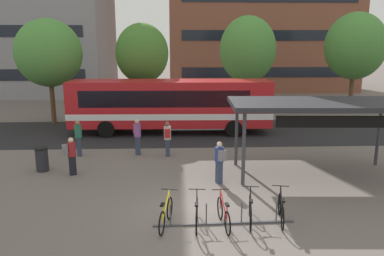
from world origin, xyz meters
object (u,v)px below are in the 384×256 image
(commuter_grey_pack_3, at_px, (71,154))
(commuter_red_pack_4, at_px, (167,137))
(city_bus, at_px, (172,104))
(parked_bicycle_yellow_0, at_px, (166,215))
(street_tree_3, at_px, (248,50))
(transit_shelter, at_px, (319,106))
(trash_bin, at_px, (42,159))
(parked_bicycle_black_1, at_px, (197,214))
(commuter_grey_pack_1, at_px, (220,160))
(commuter_red_pack_2, at_px, (137,134))
(street_tree_1, at_px, (49,53))
(parked_bicycle_red_2, at_px, (224,215))
(street_tree_0, at_px, (355,46))
(commuter_maroon_pack_0, at_px, (78,135))
(parked_bicycle_black_3, at_px, (250,211))
(parked_bicycle_black_4, at_px, (281,210))
(street_tree_2, at_px, (142,54))

(commuter_grey_pack_3, height_order, commuter_red_pack_4, commuter_red_pack_4)
(city_bus, xyz_separation_m, commuter_red_pack_4, (-0.15, -5.00, -0.80))
(parked_bicycle_yellow_0, height_order, street_tree_3, street_tree_3)
(transit_shelter, height_order, trash_bin, transit_shelter)
(city_bus, bearing_deg, parked_bicycle_black_1, -84.86)
(commuter_grey_pack_1, relative_size, commuter_red_pack_2, 0.94)
(commuter_grey_pack_1, xyz_separation_m, commuter_red_pack_4, (-2.09, 3.77, 0.00))
(transit_shelter, height_order, commuter_red_pack_4, transit_shelter)
(street_tree_1, bearing_deg, parked_bicycle_red_2, -57.60)
(city_bus, xyz_separation_m, parked_bicycle_red_2, (1.66, -12.31, -1.39))
(commuter_red_pack_4, bearing_deg, street_tree_0, -51.61)
(commuter_grey_pack_3, bearing_deg, commuter_maroon_pack_0, 69.60)
(street_tree_3, bearing_deg, commuter_red_pack_4, -116.56)
(parked_bicycle_black_1, xyz_separation_m, parked_bicycle_black_3, (1.63, 0.16, 0.00))
(transit_shelter, bearing_deg, commuter_red_pack_4, 157.50)
(parked_bicycle_black_4, height_order, transit_shelter, transit_shelter)
(trash_bin, bearing_deg, parked_bicycle_black_4, -29.96)
(parked_bicycle_black_1, xyz_separation_m, transit_shelter, (5.17, 4.37, 2.50))
(city_bus, bearing_deg, parked_bicycle_yellow_0, -89.11)
(street_tree_2, bearing_deg, parked_bicycle_black_4, -70.97)
(city_bus, height_order, commuter_maroon_pack_0, city_bus)
(city_bus, xyz_separation_m, commuter_red_pack_2, (-1.63, -4.69, -0.74))
(city_bus, bearing_deg, commuter_grey_pack_1, -76.41)
(parked_bicycle_black_4, relative_size, trash_bin, 1.65)
(city_bus, relative_size, parked_bicycle_black_1, 7.01)
(parked_bicycle_black_4, height_order, commuter_grey_pack_1, commuter_grey_pack_1)
(parked_bicycle_yellow_0, bearing_deg, street_tree_1, 39.36)
(commuter_grey_pack_1, xyz_separation_m, trash_bin, (-7.40, 1.81, -0.45))
(commuter_grey_pack_1, bearing_deg, city_bus, -6.21)
(parked_bicycle_red_2, relative_size, commuter_maroon_pack_0, 0.98)
(parked_bicycle_black_3, bearing_deg, trash_bin, 67.03)
(street_tree_1, bearing_deg, street_tree_2, 5.95)
(parked_bicycle_black_1, xyz_separation_m, parked_bicycle_red_2, (0.80, -0.04, 0.00))
(parked_bicycle_black_3, height_order, commuter_red_pack_4, commuter_red_pack_4)
(parked_bicycle_black_1, height_order, street_tree_3, street_tree_3)
(commuter_maroon_pack_0, distance_m, commuter_grey_pack_1, 7.56)
(commuter_grey_pack_3, relative_size, trash_bin, 1.55)
(parked_bicycle_black_3, relative_size, commuter_grey_pack_3, 1.07)
(transit_shelter, bearing_deg, commuter_maroon_pack_0, 165.85)
(parked_bicycle_yellow_0, relative_size, street_tree_2, 0.25)
(parked_bicycle_red_2, bearing_deg, commuter_grey_pack_3, 44.68)
(parked_bicycle_black_3, distance_m, transit_shelter, 6.04)
(transit_shelter, xyz_separation_m, street_tree_1, (-14.15, 10.99, 1.86))
(street_tree_1, bearing_deg, commuter_grey_pack_3, -69.13)
(commuter_red_pack_4, xyz_separation_m, street_tree_3, (6.07, 12.13, 3.95))
(parked_bicycle_red_2, distance_m, commuter_maroon_pack_0, 9.75)
(transit_shelter, relative_size, commuter_maroon_pack_0, 4.12)
(commuter_grey_pack_1, height_order, commuter_red_pack_4, commuter_red_pack_4)
(parked_bicycle_black_3, height_order, street_tree_1, street_tree_1)
(parked_bicycle_red_2, xyz_separation_m, street_tree_1, (-9.78, 15.40, 4.37))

